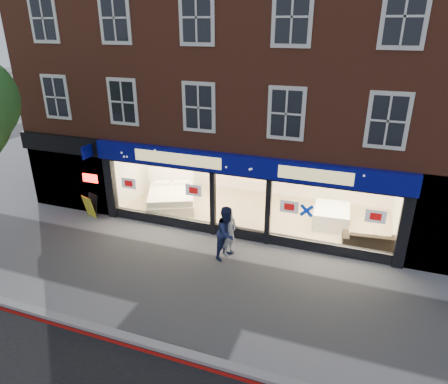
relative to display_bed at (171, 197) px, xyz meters
The scene contains 12 objects.
ground 5.95m from the display_bed, 52.10° to the right, with size 120.00×120.00×0.00m, color gray.
kerb_line 8.61m from the display_bed, 64.90° to the right, with size 60.00×0.10×0.01m, color #8C0A07.
kerb_stone 8.42m from the display_bed, 64.33° to the right, with size 60.00×0.25×0.12m, color gray.
showroom_floor 3.71m from the display_bed, ahead, with size 11.00×4.50×0.10m, color tan.
building 7.52m from the display_bed, 31.81° to the left, with size 19.00×8.26×10.30m.
display_bed is the anchor object (origin of this frame).
bedside_table 1.57m from the display_bed, 118.82° to the left, with size 0.45×0.45×0.55m, color brown.
mattress_stack 6.77m from the display_bed, ahead, with size 1.43×1.77×0.67m.
sofa 8.28m from the display_bed, ahead, with size 1.91×0.75×0.56m, color black.
a_board 3.36m from the display_bed, 143.78° to the right, with size 0.62×0.40×0.95m, color gold.
pedestrian_grey 4.62m from the display_bed, 37.54° to the right, with size 0.65×0.43×1.78m, color #A3A7AA.
pedestrian_blue 4.76m from the display_bed, 39.54° to the right, with size 0.91×0.71×1.88m, color #1B244D.
Camera 1 is at (3.93, -9.48, 7.41)m, focal length 32.00 mm.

